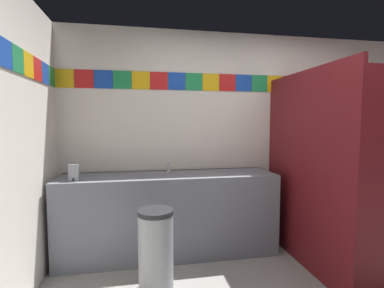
# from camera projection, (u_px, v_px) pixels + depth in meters

# --- Properties ---
(wall_back) EXTENTS (4.28, 0.09, 2.51)m
(wall_back) POSITION_uv_depth(u_px,v_px,m) (242.00, 137.00, 3.47)
(wall_back) COLOR silver
(wall_back) RESTS_ON ground_plane
(vanity_counter) EXTENTS (2.31, 0.56, 0.88)m
(vanity_counter) POSITION_uv_depth(u_px,v_px,m) (169.00, 214.00, 3.05)
(vanity_counter) COLOR slate
(vanity_counter) RESTS_ON ground_plane
(faucet_center) EXTENTS (0.04, 0.10, 0.14)m
(faucet_center) POSITION_uv_depth(u_px,v_px,m) (168.00, 168.00, 3.10)
(faucet_center) COLOR silver
(faucet_center) RESTS_ON vanity_counter
(soap_dispenser) EXTENTS (0.09, 0.09, 0.16)m
(soap_dispenser) POSITION_uv_depth(u_px,v_px,m) (74.00, 173.00, 2.69)
(soap_dispenser) COLOR gray
(soap_dispenser) RESTS_ON vanity_counter
(stall_divider) EXTENTS (0.92, 1.47, 1.96)m
(stall_divider) POSITION_uv_depth(u_px,v_px,m) (336.00, 173.00, 2.57)
(stall_divider) COLOR maroon
(stall_divider) RESTS_ON ground_plane
(toilet) EXTENTS (0.39, 0.49, 0.74)m
(toilet) POSITION_uv_depth(u_px,v_px,m) (325.00, 221.00, 3.24)
(toilet) COLOR white
(toilet) RESTS_ON ground_plane
(trash_bin) EXTENTS (0.30, 0.30, 0.71)m
(trash_bin) POSITION_uv_depth(u_px,v_px,m) (156.00, 250.00, 2.38)
(trash_bin) COLOR #999EA3
(trash_bin) RESTS_ON ground_plane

